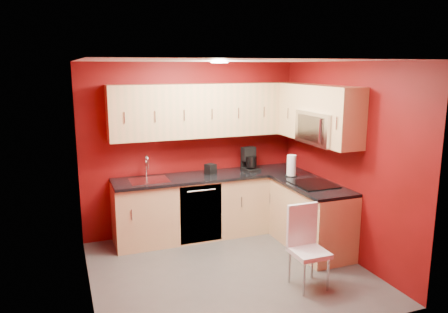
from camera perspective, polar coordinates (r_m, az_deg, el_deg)
floor at (r=5.48m, az=0.56°, el=-14.71°), size 3.20×3.20×0.00m
ceiling at (r=4.91m, az=0.62°, el=12.41°), size 3.20×3.20×0.00m
wall_back at (r=6.44m, az=-4.29°, el=1.04°), size 3.20×0.00×3.20m
wall_front at (r=3.75m, az=9.05°, el=-6.96°), size 3.20×0.00×3.20m
wall_left at (r=4.73m, az=-17.81°, el=-3.45°), size 0.00×3.00×3.00m
wall_right at (r=5.82m, az=15.43°, el=-0.52°), size 0.00×3.00×3.00m
base_cabinets_back at (r=6.43m, az=-1.68°, el=-6.47°), size 2.80×0.60×0.87m
base_cabinets_right at (r=6.07m, az=11.30°, el=-7.81°), size 0.60×1.30×0.87m
countertop_back at (r=6.29m, az=-1.66°, el=-2.56°), size 2.80×0.63×0.04m
countertop_right at (r=5.91m, az=11.43°, el=-3.72°), size 0.63×1.27×0.04m
upper_cabinets_back at (r=6.25m, az=-2.14°, el=6.07°), size 2.80×0.35×0.75m
upper_cabinets_right at (r=5.98m, az=11.91°, el=6.17°), size 0.35×1.55×0.75m
microwave at (r=5.79m, az=12.84°, el=3.68°), size 0.42×0.76×0.42m
cooktop at (r=5.88m, az=11.58°, el=-3.57°), size 0.50×0.55×0.01m
sink at (r=6.06m, az=-9.79°, el=-2.74°), size 0.52×0.42×0.35m
dishwasher_front at (r=6.09m, az=-3.02°, el=-7.52°), size 0.60×0.02×0.82m
downlight at (r=5.19m, az=-0.62°, el=12.21°), size 0.20×0.20×0.01m
coffee_maker at (r=6.51m, az=3.54°, el=-0.34°), size 0.25×0.31×0.34m
napkin_holder at (r=6.32m, az=-1.77°, el=-1.64°), size 0.17×0.17×0.14m
paper_towel at (r=6.24m, az=8.80°, el=-1.18°), size 0.21×0.21×0.30m
dining_chair at (r=5.03m, az=11.07°, el=-11.66°), size 0.37×0.39×0.93m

